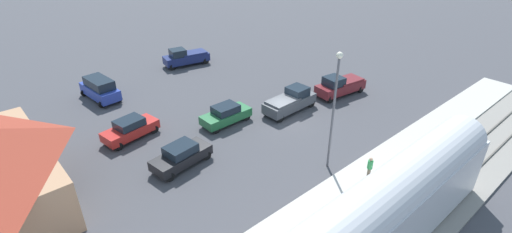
{
  "coord_description": "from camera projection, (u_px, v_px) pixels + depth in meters",
  "views": [
    {
      "loc": [
        -20.4,
        21.34,
        16.2
      ],
      "look_at": [
        0.57,
        2.95,
        1.0
      ],
      "focal_mm": 26.03,
      "sensor_mm": 36.0,
      "label": 1
    }
  ],
  "objects": [
    {
      "name": "railway_track",
      "position": [
        436.0,
        194.0,
        24.29
      ],
      "size": [
        4.8,
        70.0,
        0.3
      ],
      "color": "gray",
      "rests_on": "ground"
    },
    {
      "name": "light_pole_near_platform",
      "position": [
        335.0,
        100.0,
        24.62
      ],
      "size": [
        0.44,
        0.44,
        8.71
      ],
      "color": "#515156",
      "rests_on": "ground"
    },
    {
      "name": "suv_blue",
      "position": [
        100.0,
        89.0,
        36.53
      ],
      "size": [
        5.06,
        2.74,
        2.22
      ],
      "color": "#283D9E",
      "rests_on": "ground"
    },
    {
      "name": "sedan_black",
      "position": [
        181.0,
        155.0,
        26.84
      ],
      "size": [
        2.43,
        4.71,
        1.74
      ],
      "color": "black",
      "rests_on": "ground"
    },
    {
      "name": "ground_plane",
      "position": [
        285.0,
        118.0,
        33.58
      ],
      "size": [
        200.0,
        200.0,
        0.0
      ],
      "primitive_type": "plane",
      "color": "#424247"
    },
    {
      "name": "platform",
      "position": [
        382.0,
        166.0,
        26.9
      ],
      "size": [
        3.2,
        46.0,
        0.3
      ],
      "color": "#B7B2A8",
      "rests_on": "ground"
    },
    {
      "name": "pickup_navy",
      "position": [
        186.0,
        57.0,
        44.98
      ],
      "size": [
        2.96,
        5.68,
        2.14
      ],
      "color": "navy",
      "rests_on": "ground"
    },
    {
      "name": "sedan_red",
      "position": [
        130.0,
        129.0,
        30.2
      ],
      "size": [
        2.54,
        4.74,
        1.74
      ],
      "color": "red",
      "rests_on": "ground"
    },
    {
      "name": "pedestrian_on_platform",
      "position": [
        370.0,
        167.0,
        24.97
      ],
      "size": [
        0.36,
        0.36,
        1.71
      ],
      "color": "brown",
      "rests_on": "platform"
    },
    {
      "name": "pickup_maroon",
      "position": [
        340.0,
        85.0,
        37.47
      ],
      "size": [
        2.63,
        5.61,
        2.14
      ],
      "color": "maroon",
      "rests_on": "ground"
    },
    {
      "name": "pickup_charcoal",
      "position": [
        291.0,
        101.0,
        34.37
      ],
      "size": [
        2.14,
        5.46,
        2.14
      ],
      "color": "#47494F",
      "rests_on": "ground"
    },
    {
      "name": "sedan_green",
      "position": [
        226.0,
        114.0,
        32.35
      ],
      "size": [
        1.87,
        4.51,
        1.74
      ],
      "color": "#236638",
      "rests_on": "ground"
    }
  ]
}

